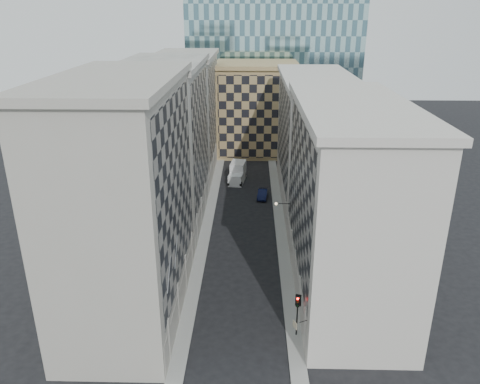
# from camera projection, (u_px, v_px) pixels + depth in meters

# --- Properties ---
(ground) EXTENTS (260.00, 260.00, 0.00)m
(ground) POSITION_uv_depth(u_px,v_px,m) (237.00, 384.00, 38.79)
(ground) COLOR black
(ground) RESTS_ON ground
(sidewalk_west) EXTENTS (1.50, 100.00, 0.15)m
(sidewalk_west) POSITION_uv_depth(u_px,v_px,m) (207.00, 226.00, 66.79)
(sidewalk_west) COLOR #999994
(sidewalk_west) RESTS_ON ground
(sidewalk_east) EXTENTS (1.50, 100.00, 0.15)m
(sidewalk_east) POSITION_uv_depth(u_px,v_px,m) (280.00, 227.00, 66.54)
(sidewalk_east) COLOR #999994
(sidewalk_east) RESTS_ON ground
(bldg_left_a) EXTENTS (10.80, 22.80, 23.70)m
(bldg_left_a) POSITION_uv_depth(u_px,v_px,m) (127.00, 201.00, 44.94)
(bldg_left_a) COLOR #A29E92
(bldg_left_a) RESTS_ON ground
(bldg_left_b) EXTENTS (10.80, 22.80, 22.70)m
(bldg_left_b) POSITION_uv_depth(u_px,v_px,m) (167.00, 144.00, 65.58)
(bldg_left_b) COLOR gray
(bldg_left_b) RESTS_ON ground
(bldg_left_c) EXTENTS (10.80, 22.80, 21.70)m
(bldg_left_c) POSITION_uv_depth(u_px,v_px,m) (187.00, 114.00, 86.23)
(bldg_left_c) COLOR #A29E92
(bldg_left_c) RESTS_ON ground
(bldg_right_a) EXTENTS (10.80, 26.80, 20.70)m
(bldg_right_a) POSITION_uv_depth(u_px,v_px,m) (345.00, 202.00, 48.70)
(bldg_right_a) COLOR beige
(bldg_right_a) RESTS_ON ground
(bldg_right_b) EXTENTS (10.80, 28.80, 19.70)m
(bldg_right_b) POSITION_uv_depth(u_px,v_px,m) (314.00, 139.00, 73.99)
(bldg_right_b) COLOR beige
(bldg_right_b) RESTS_ON ground
(tan_block) EXTENTS (16.80, 14.80, 18.80)m
(tan_block) POSITION_uv_depth(u_px,v_px,m) (256.00, 108.00, 98.43)
(tan_block) COLOR #A18A55
(tan_block) RESTS_ON ground
(church_tower) EXTENTS (7.20, 7.20, 51.50)m
(church_tower) POSITION_uv_depth(u_px,v_px,m) (248.00, 18.00, 105.17)
(church_tower) COLOR #2B2521
(church_tower) RESTS_ON ground
(flagpoles_left) EXTENTS (0.10, 6.33, 2.33)m
(flagpoles_left) POSITION_uv_depth(u_px,v_px,m) (173.00, 263.00, 41.58)
(flagpoles_left) COLOR gray
(flagpoles_left) RESTS_ON ground
(bracket_lamp) EXTENTS (1.98, 0.36, 0.36)m
(bracket_lamp) POSITION_uv_depth(u_px,v_px,m) (278.00, 204.00, 58.74)
(bracket_lamp) COLOR black
(bracket_lamp) RESTS_ON ground
(traffic_light) EXTENTS (0.54, 0.52, 4.37)m
(traffic_light) POSITION_uv_depth(u_px,v_px,m) (298.00, 307.00, 43.36)
(traffic_light) COLOR black
(traffic_light) RESTS_ON sidewalk_east
(box_truck) EXTENTS (3.22, 6.33, 3.33)m
(box_truck) POSITION_uv_depth(u_px,v_px,m) (237.00, 173.00, 83.91)
(box_truck) COLOR white
(box_truck) RESTS_ON ground
(dark_car) EXTENTS (1.95, 4.44, 1.42)m
(dark_car) POSITION_uv_depth(u_px,v_px,m) (263.00, 194.00, 76.70)
(dark_car) COLOR #10163A
(dark_car) RESTS_ON ground
(shop_sign) EXTENTS (1.21, 0.61, 0.72)m
(shop_sign) POSITION_uv_depth(u_px,v_px,m) (296.00, 324.00, 40.06)
(shop_sign) COLOR black
(shop_sign) RESTS_ON ground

